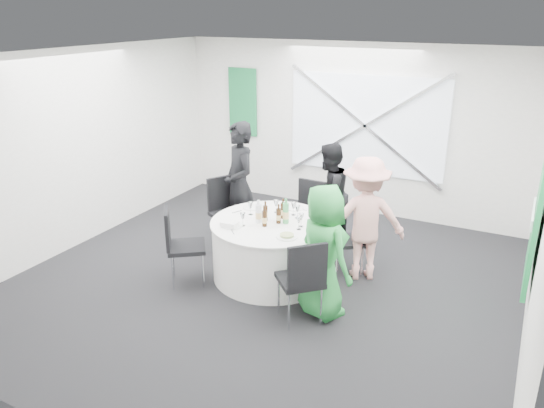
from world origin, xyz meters
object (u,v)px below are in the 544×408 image
at_px(banquet_table, 272,249).
at_px(chair_back_right, 354,234).
at_px(person_woman_green, 324,252).
at_px(chair_back_left, 226,206).
at_px(person_woman_pink, 365,219).
at_px(green_water_bottle, 286,213).
at_px(chair_back, 308,210).
at_px(person_man_back_left, 239,185).
at_px(chair_front_left, 179,240).
at_px(clear_water_bottle, 259,214).
at_px(chair_front_right, 303,276).
at_px(person_man_back, 328,195).

bearing_deg(banquet_table, chair_back_right, 33.98).
bearing_deg(person_woman_green, chair_back_left, 0.75).
relative_size(chair_back_left, person_woman_pink, 0.63).
relative_size(person_woman_pink, green_water_bottle, 4.94).
bearing_deg(chair_back, chair_back_left, -155.63).
distance_m(chair_back, person_man_back_left, 1.04).
distance_m(person_man_back_left, green_water_bottle, 1.23).
relative_size(chair_back_right, green_water_bottle, 2.80).
bearing_deg(chair_back_right, chair_front_left, -89.00).
distance_m(banquet_table, chair_back_right, 1.08).
relative_size(chair_back, person_man_back_left, 0.54).
relative_size(chair_front_left, clear_water_bottle, 3.38).
distance_m(chair_front_right, chair_front_left, 1.76).
bearing_deg(person_man_back_left, chair_back_right, 35.19).
distance_m(chair_back_right, chair_front_right, 1.44).
distance_m(banquet_table, chair_front_right, 1.18).
distance_m(chair_back_left, person_man_back, 1.49).
relative_size(chair_back, clear_water_bottle, 3.34).
distance_m(chair_back_right, person_man_back, 0.95).
xyz_separation_m(chair_back_right, green_water_bottle, (-0.72, -0.55, 0.36)).
distance_m(chair_back_right, chair_front_left, 2.24).
bearing_deg(chair_back, chair_front_right, -64.92).
height_order(person_woman_pink, person_woman_green, person_woman_pink).
bearing_deg(green_water_bottle, chair_back_right, 37.58).
xyz_separation_m(chair_back, person_woman_pink, (0.99, -0.49, 0.22)).
height_order(person_man_back, person_woman_pink, person_woman_pink).
xyz_separation_m(banquet_table, person_man_back_left, (-0.88, 0.69, 0.53)).
distance_m(chair_back, green_water_bottle, 1.03).
bearing_deg(chair_back, chair_back_right, -23.82).
bearing_deg(person_woman_green, chair_back_right, -58.19).
height_order(chair_back_right, chair_front_right, chair_front_right).
height_order(person_man_back, clear_water_bottle, person_man_back).
relative_size(person_woman_green, green_water_bottle, 4.75).
distance_m(banquet_table, person_woman_green, 1.13).
height_order(person_man_back, person_woman_green, person_woman_green).
bearing_deg(chair_back_left, chair_back, -39.73).
relative_size(person_woman_green, clear_water_bottle, 5.20).
distance_m(person_woman_pink, clear_water_bottle, 1.34).
distance_m(person_woman_green, clear_water_bottle, 1.15).
xyz_separation_m(banquet_table, chair_back, (0.06, 1.02, 0.20)).
bearing_deg(person_woman_pink, chair_front_left, 4.41).
height_order(banquet_table, chair_back, chair_back).
xyz_separation_m(chair_front_right, person_man_back, (-0.55, 2.12, 0.17)).
distance_m(chair_front_right, clear_water_bottle, 1.24).
xyz_separation_m(chair_back, clear_water_bottle, (-0.20, -1.11, 0.29)).
bearing_deg(chair_back_right, person_woman_green, -32.62).
distance_m(green_water_bottle, clear_water_bottle, 0.34).
bearing_deg(banquet_table, chair_back, 86.85).
relative_size(banquet_table, green_water_bottle, 4.80).
bearing_deg(person_man_back_left, person_woman_pink, 33.51).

